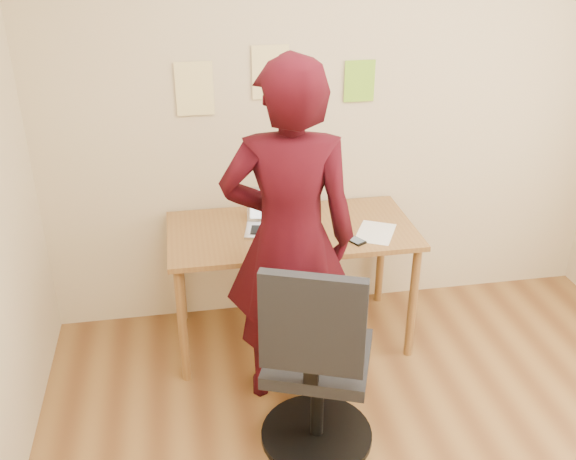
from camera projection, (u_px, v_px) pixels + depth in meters
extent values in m
cube|color=beige|center=(335.00, 102.00, 3.77)|extent=(3.50, 0.04, 2.70)
cube|color=brown|center=(291.00, 231.00, 3.65)|extent=(1.40, 0.70, 0.03)
cylinder|color=brown|center=(183.00, 326.00, 3.45)|extent=(0.05, 0.05, 0.71)
cylinder|color=brown|center=(413.00, 303.00, 3.65)|extent=(0.05, 0.05, 0.71)
cylinder|color=brown|center=(180.00, 271.00, 3.98)|extent=(0.05, 0.05, 0.71)
cylinder|color=brown|center=(381.00, 253.00, 4.18)|extent=(0.05, 0.05, 0.71)
cube|color=#B2B3BA|center=(271.00, 231.00, 3.61)|extent=(0.33, 0.26, 0.01)
cube|color=black|center=(271.00, 229.00, 3.60)|extent=(0.26, 0.16, 0.00)
cube|color=#B2B3BA|center=(272.00, 204.00, 3.67)|extent=(0.30, 0.12, 0.20)
cube|color=white|center=(272.00, 204.00, 3.67)|extent=(0.26, 0.10, 0.16)
cube|color=white|center=(375.00, 232.00, 3.60)|extent=(0.30, 0.33, 0.00)
cube|color=black|center=(354.00, 240.00, 3.51)|extent=(0.12, 0.14, 0.01)
cube|color=#3F4C59|center=(354.00, 239.00, 3.50)|extent=(0.10, 0.12, 0.00)
cube|color=#FFE998|center=(194.00, 89.00, 3.56)|extent=(0.21, 0.00, 0.30)
cube|color=#FFE998|center=(271.00, 72.00, 3.59)|extent=(0.21, 0.00, 0.30)
cube|color=#88D02F|center=(360.00, 81.00, 3.70)|extent=(0.18, 0.00, 0.24)
cube|color=black|center=(318.00, 358.00, 2.99)|extent=(0.60, 0.60, 0.06)
cube|color=black|center=(312.00, 325.00, 2.64)|extent=(0.44, 0.21, 0.47)
cube|color=black|center=(311.00, 370.00, 2.75)|extent=(0.07, 0.06, 0.13)
cylinder|color=black|center=(317.00, 400.00, 3.11)|extent=(0.06, 0.06, 0.47)
cylinder|color=black|center=(316.00, 434.00, 3.20)|extent=(0.55, 0.55, 0.03)
imported|color=#34070E|center=(289.00, 240.00, 3.13)|extent=(0.73, 0.53, 1.83)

